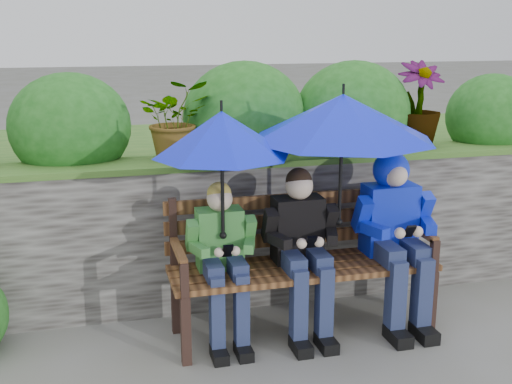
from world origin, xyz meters
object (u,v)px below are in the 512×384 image
object	(u,v)px
boy_middle	(302,244)
umbrella_right	(343,117)
park_bench	(300,254)
boy_right	(395,225)
umbrella_left	(222,134)
boy_left	(223,254)

from	to	relation	value
boy_middle	umbrella_right	world-z (taller)	umbrella_right
park_bench	boy_middle	distance (m)	0.12
boy_right	umbrella_left	world-z (taller)	umbrella_left
boy_left	boy_middle	size ratio (longest dim) A/B	0.95
boy_middle	boy_right	xyz separation A→B (m)	(0.63, 0.01, 0.07)
park_bench	boy_right	bearing A→B (deg)	-6.10
boy_middle	park_bench	bearing A→B (deg)	79.26
park_bench	umbrella_left	bearing A→B (deg)	-171.33
umbrella_right	boy_right	bearing A→B (deg)	-1.14
boy_left	umbrella_right	distance (m)	1.09
umbrella_left	boy_right	bearing A→B (deg)	0.62
umbrella_left	park_bench	bearing A→B (deg)	8.67
umbrella_left	boy_left	bearing A→B (deg)	98.13
boy_left	boy_right	bearing A→B (deg)	0.00
boy_middle	umbrella_right	distance (m)	0.81
umbrella_left	umbrella_right	size ratio (longest dim) A/B	0.72
park_bench	umbrella_right	bearing A→B (deg)	-14.07
boy_middle	umbrella_left	distance (m)	0.87
boy_left	umbrella_left	xyz separation A→B (m)	(0.00, -0.01, 0.73)
boy_left	boy_right	size ratio (longest dim) A/B	0.89
boy_middle	boy_right	distance (m)	0.63
boy_middle	boy_left	bearing A→B (deg)	179.31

